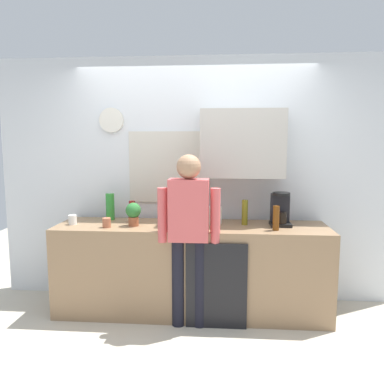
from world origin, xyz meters
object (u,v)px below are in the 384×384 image
Objects in this scene: storage_canister at (215,215)px; person_at_sink at (189,226)px; bottle_amber_beer at (276,218)px; bottle_olive_oil at (245,212)px; cup_terracotta_mug at (107,223)px; coffee_maker at (280,211)px; bottle_green_wine at (203,213)px; mixing_bowl at (171,217)px; cup_white_mug at (73,220)px; potted_plant at (133,213)px; bottle_clear_soda at (110,207)px; bottle_red_vinegar at (132,211)px.

person_at_sink reaches higher than storage_canister.
bottle_amber_beer is 0.35m from bottle_olive_oil.
cup_terracotta_mug is at bearing -179.78° from bottle_amber_beer.
storage_canister is at bearing 178.33° from coffee_maker.
bottle_green_wine reaches higher than storage_canister.
coffee_maker is 0.96m from person_at_sink.
coffee_maker is at bearing -7.17° from mixing_bowl.
potted_plant reaches higher than cup_white_mug.
bottle_clear_soda reaches higher than bottle_red_vinegar.
cup_terracotta_mug is 0.40× the size of potted_plant.
coffee_maker is at bearing -1.67° from storage_canister.
bottle_amber_beer is at bearing -23.01° from storage_canister.
bottle_olive_oil is at bearing -178.31° from coffee_maker.
bottle_red_vinegar is at bearing 107.29° from potted_plant.
bottle_red_vinegar is at bearing -165.17° from mixing_bowl.
mixing_bowl is at bearing 136.07° from bottle_green_wine.
cup_terracotta_mug is 1.07m from storage_canister.
bottle_clear_soda is 1.22× the size of potted_plant.
coffee_maker is 0.78m from bottle_green_wine.
bottle_red_vinegar is (-1.49, 0.03, -0.04)m from coffee_maker.
bottle_olive_oil reaches higher than mixing_bowl.
mixing_bowl is (-0.34, 0.33, -0.11)m from bottle_green_wine.
potted_plant reaches higher than cup_terracotta_mug.
coffee_maker is 1.76m from bottle_clear_soda.
storage_canister is (0.79, 0.17, -0.05)m from potted_plant.
person_at_sink is at bearing -10.22° from cup_terracotta_mug.
bottle_green_wine is 1.30× the size of bottle_amber_beer.
bottle_red_vinegar is (0.26, -0.10, -0.03)m from bottle_clear_soda.
bottle_red_vinegar is 1.29× the size of storage_canister.
bottle_amber_beer reaches higher than storage_canister.
bottle_red_vinegar reaches higher than cup_white_mug.
bottle_green_wine is 0.19× the size of person_at_sink.
bottle_clear_soda is 0.42m from potted_plant.
cup_terracotta_mug is 0.42× the size of mixing_bowl.
bottle_olive_oil is at bearing 4.01° from cup_white_mug.
storage_canister is at bearing 13.52° from cup_terracotta_mug.
cup_white_mug is (-1.71, -0.12, -0.08)m from bottle_olive_oil.
cup_terracotta_mug is at bearing -177.68° from bottle_green_wine.
bottle_clear_soda is 1.72m from bottle_amber_beer.
bottle_olive_oil is at bearing -5.71° from bottle_clear_soda.
person_at_sink is at bearing -66.05° from mixing_bowl.
bottle_green_wine is at bearing -155.91° from bottle_olive_oil.
cup_white_mug is (-2.06, -0.13, -0.10)m from coffee_maker.
coffee_maker is at bearing -4.25° from bottle_clear_soda.
coffee_maker is at bearing 72.12° from bottle_amber_beer.
bottle_green_wine is at bearing 177.40° from bottle_amber_beer.
person_at_sink is at bearing -33.50° from bottle_red_vinegar.
bottle_red_vinegar is 0.14× the size of person_at_sink.
coffee_maker is 1.50× the size of mixing_bowl.
bottle_amber_beer is at bearing -2.70° from cup_white_mug.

